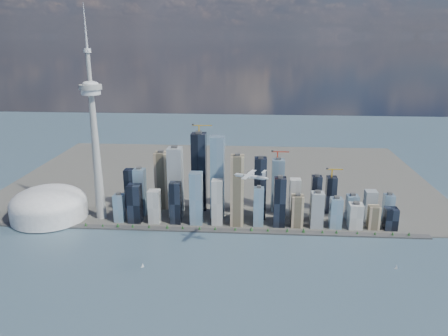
# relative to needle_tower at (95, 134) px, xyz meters

# --- Properties ---
(ground) EXTENTS (4000.00, 4000.00, 0.00)m
(ground) POSITION_rel_needle_tower_xyz_m (300.00, -310.00, -235.84)
(ground) COLOR #35485C
(ground) RESTS_ON ground
(seawall) EXTENTS (1100.00, 22.00, 4.00)m
(seawall) POSITION_rel_needle_tower_xyz_m (300.00, -60.00, -233.84)
(seawall) COLOR #383838
(seawall) RESTS_ON ground
(land) EXTENTS (1400.00, 900.00, 3.00)m
(land) POSITION_rel_needle_tower_xyz_m (300.00, 390.00, -234.34)
(land) COLOR #4C4C47
(land) RESTS_ON ground
(shoreline_trees) EXTENTS (960.53, 7.20, 8.80)m
(shoreline_trees) POSITION_rel_needle_tower_xyz_m (300.00, -60.00, -227.06)
(shoreline_trees) COLOR #3F2D1E
(shoreline_trees) RESTS_ON seawall
(skyscraper_cluster) EXTENTS (736.00, 142.00, 245.79)m
(skyscraper_cluster) POSITION_rel_needle_tower_xyz_m (359.62, 26.82, -159.83)
(skyscraper_cluster) COLOR black
(skyscraper_cluster) RESTS_ON land
(needle_tower) EXTENTS (56.00, 56.00, 550.50)m
(needle_tower) POSITION_rel_needle_tower_xyz_m (0.00, 0.00, 0.00)
(needle_tower) COLOR #9D9D98
(needle_tower) RESTS_ON land
(dome_stadium) EXTENTS (200.00, 200.00, 86.00)m
(dome_stadium) POSITION_rel_needle_tower_xyz_m (-140.00, -10.00, -196.40)
(dome_stadium) COLOR silver
(dome_stadium) RESTS_ON land
(airplane) EXTENTS (76.11, 68.04, 19.03)m
(airplane) POSITION_rel_needle_tower_xyz_m (404.49, -192.07, -43.69)
(airplane) COLOR silver
(airplane) RESTS_ON ground
(sailboat_west) EXTENTS (7.32, 4.26, 10.37)m
(sailboat_west) POSITION_rel_needle_tower_xyz_m (176.35, -251.11, -232.51)
(sailboat_west) COLOR silver
(sailboat_west) RESTS_ON ground
(sailboat_east) EXTENTS (7.13, 3.17, 9.86)m
(sailboat_east) POSITION_rel_needle_tower_xyz_m (718.41, -220.04, -232.67)
(sailboat_east) COLOR silver
(sailboat_east) RESTS_ON ground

